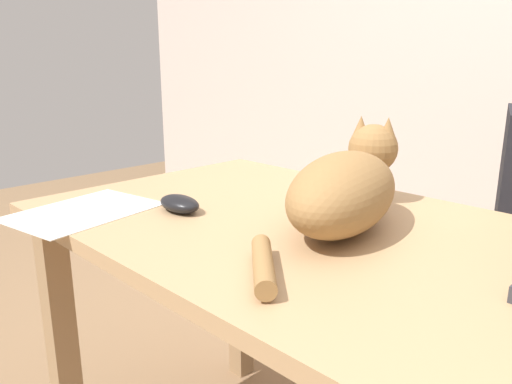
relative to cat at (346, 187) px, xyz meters
The scene contains 4 objects.
desk 0.27m from the cat, 13.00° to the right, with size 1.68×0.73×0.74m.
cat is the anchor object (origin of this frame).
computer_mouse 0.36m from the cat, 150.86° to the right, with size 0.11×0.06×0.04m, color black.
paper_sheet 0.56m from the cat, 144.92° to the right, with size 0.21×0.30×0.00m, color white.
Camera 1 is at (0.34, -0.74, 1.06)m, focal length 35.10 mm.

